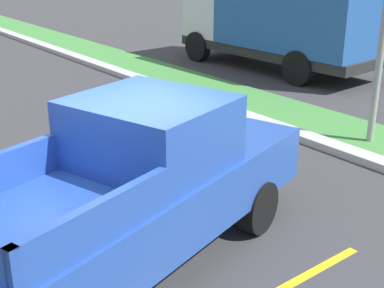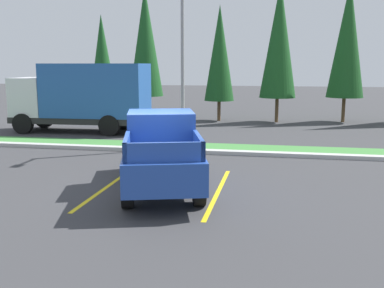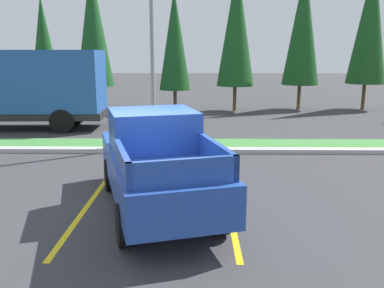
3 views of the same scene
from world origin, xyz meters
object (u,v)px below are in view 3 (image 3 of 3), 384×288
object	(u,v)px
cargo_truck_distant	(29,87)
cypress_tree_far_right	(370,22)
cypress_tree_leftmost	(44,43)
cypress_tree_left_inner	(93,27)
cypress_tree_center	(175,40)
cypress_tree_rightmost	(303,26)
street_light	(151,36)
cypress_tree_right_inner	(236,26)
pickup_truck_main	(156,161)

from	to	relation	value
cargo_truck_distant	cypress_tree_far_right	size ratio (longest dim) A/B	0.81
cypress_tree_leftmost	cypress_tree_left_inner	size ratio (longest dim) A/B	0.81
cypress_tree_center	cypress_tree_rightmost	distance (m)	7.35
cypress_tree_rightmost	cypress_tree_center	bearing A→B (deg)	-173.98
cypress_tree_leftmost	cypress_tree_center	world-z (taller)	cypress_tree_center
cargo_truck_distant	cypress_tree_leftmost	bearing A→B (deg)	103.86
cypress_tree_center	cypress_tree_far_right	xyz separation A→B (m)	(11.07, 0.80, 1.00)
cypress_tree_rightmost	cypress_tree_far_right	world-z (taller)	cypress_tree_far_right
cypress_tree_left_inner	cypress_tree_rightmost	distance (m)	11.82
cypress_tree_far_right	cargo_truck_distant	bearing A→B (deg)	-159.10
cypress_tree_leftmost	cypress_tree_left_inner	world-z (taller)	cypress_tree_left_inner
street_light	cypress_tree_left_inner	distance (m)	10.42
street_light	cypress_tree_center	world-z (taller)	cypress_tree_center
cypress_tree_center	cypress_tree_rightmost	size ratio (longest dim) A/B	0.84
street_light	cypress_tree_far_right	distance (m)	15.28
cypress_tree_center	cypress_tree_right_inner	world-z (taller)	cypress_tree_right_inner
cypress_tree_center	cypress_tree_rightmost	bearing A→B (deg)	6.02
cypress_tree_center	cypress_tree_far_right	world-z (taller)	cypress_tree_far_right
pickup_truck_main	cypress_tree_leftmost	size ratio (longest dim) A/B	0.85
pickup_truck_main	cargo_truck_distant	world-z (taller)	cargo_truck_distant
pickup_truck_main	cargo_truck_distant	xyz separation A→B (m)	(-6.48, 9.48, 0.81)
pickup_truck_main	cypress_tree_center	world-z (taller)	cypress_tree_center
street_light	cypress_tree_left_inner	bearing A→B (deg)	114.37
cypress_tree_leftmost	cypress_tree_rightmost	distance (m)	14.96
cypress_tree_leftmost	cargo_truck_distant	bearing A→B (deg)	-76.14
street_light	cypress_tree_leftmost	xyz separation A→B (m)	(-7.42, 10.25, -0.00)
cypress_tree_leftmost	cypress_tree_far_right	xyz separation A→B (m)	(18.73, -0.04, 1.17)
cypress_tree_rightmost	cypress_tree_far_right	xyz separation A→B (m)	(3.80, 0.03, 0.22)
cargo_truck_distant	cypress_tree_left_inner	xyz separation A→B (m)	(1.51, 5.79, 2.86)
cypress_tree_leftmost	cypress_tree_far_right	size ratio (longest dim) A/B	0.77
cypress_tree_left_inner	cypress_tree_rightmost	world-z (taller)	cypress_tree_rightmost
cargo_truck_distant	cypress_tree_center	xyz separation A→B (m)	(6.05, 5.74, 2.15)
street_light	cypress_tree_right_inner	size ratio (longest dim) A/B	0.81
street_light	cypress_tree_left_inner	size ratio (longest dim) A/B	0.82
pickup_truck_main	cypress_tree_leftmost	distance (m)	18.19
cypress_tree_leftmost	cypress_tree_center	distance (m)	7.72
cargo_truck_distant	cypress_tree_leftmost	xyz separation A→B (m)	(-1.62, 6.58, 1.97)
pickup_truck_main	cypress_tree_left_inner	distance (m)	16.46
cypress_tree_left_inner	cypress_tree_center	xyz separation A→B (m)	(4.53, -0.05, -0.71)
street_light	cypress_tree_right_inner	distance (m)	10.13
pickup_truck_main	cypress_tree_left_inner	bearing A→B (deg)	108.02
cargo_truck_distant	cypress_tree_center	distance (m)	8.61
cypress_tree_rightmost	cypress_tree_leftmost	bearing A→B (deg)	179.72
street_light	cypress_tree_center	distance (m)	9.42
cypress_tree_left_inner	cargo_truck_distant	bearing A→B (deg)	-104.66
cypress_tree_left_inner	cypress_tree_right_inner	size ratio (longest dim) A/B	0.99
cypress_tree_rightmost	cypress_tree_far_right	size ratio (longest dim) A/B	0.96
cypress_tree_leftmost	cypress_tree_rightmost	bearing A→B (deg)	-0.28
cypress_tree_leftmost	cypress_tree_far_right	bearing A→B (deg)	-0.13
pickup_truck_main	cargo_truck_distant	distance (m)	11.51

